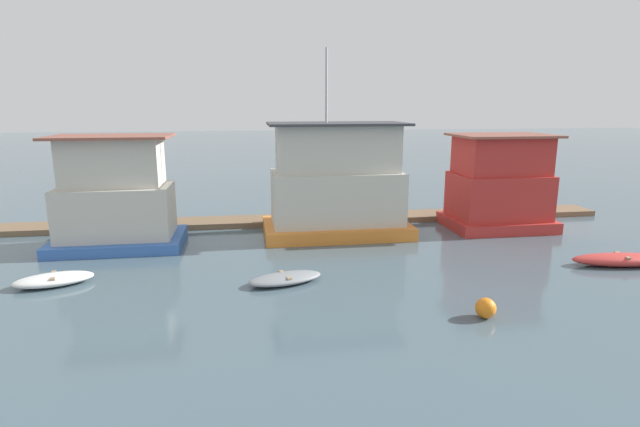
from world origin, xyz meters
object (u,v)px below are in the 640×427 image
at_px(dinghy_grey, 285,278).
at_px(dinghy_red, 622,260).
at_px(buoy_orange, 486,308).
at_px(dinghy_white, 54,280).
at_px(houseboat_orange, 337,185).
at_px(mooring_post_centre, 456,204).
at_px(houseboat_red, 499,185).
at_px(houseboat_blue, 116,199).

relative_size(dinghy_grey, dinghy_red, 0.72).
height_order(dinghy_red, buoy_orange, buoy_orange).
distance_m(dinghy_white, dinghy_red, 22.21).
relative_size(houseboat_orange, buoy_orange, 14.15).
bearing_deg(buoy_orange, mooring_post_centre, 70.61).
xyz_separation_m(houseboat_red, mooring_post_centre, (-1.63, 1.53, -1.27)).
bearing_deg(dinghy_red, houseboat_blue, 164.05).
xyz_separation_m(houseboat_blue, dinghy_red, (21.01, -6.01, -1.97)).
height_order(dinghy_white, dinghy_red, dinghy_red).
relative_size(houseboat_blue, dinghy_white, 1.96).
height_order(houseboat_blue, dinghy_white, houseboat_blue).
height_order(houseboat_red, dinghy_grey, houseboat_red).
height_order(dinghy_white, dinghy_grey, dinghy_white).
bearing_deg(houseboat_red, dinghy_red, -73.67).
xyz_separation_m(houseboat_blue, dinghy_white, (-1.17, -4.94, -2.02)).
bearing_deg(dinghy_grey, houseboat_blue, 140.32).
bearing_deg(houseboat_red, houseboat_blue, -177.79).
height_order(houseboat_blue, dinghy_grey, houseboat_blue).
bearing_deg(dinghy_grey, houseboat_orange, 64.89).
distance_m(houseboat_blue, dinghy_white, 5.46).
relative_size(dinghy_white, buoy_orange, 4.59).
distance_m(mooring_post_centre, buoy_orange, 12.98).
distance_m(dinghy_red, mooring_post_centre, 9.06).
distance_m(houseboat_blue, houseboat_red, 19.05).
bearing_deg(dinghy_red, dinghy_white, 177.24).
xyz_separation_m(houseboat_orange, dinghy_white, (-11.54, -5.66, -2.31)).
relative_size(dinghy_red, buoy_orange, 6.55).
xyz_separation_m(houseboat_red, dinghy_red, (1.97, -6.74, -2.04)).
bearing_deg(houseboat_blue, dinghy_white, -103.38).
bearing_deg(mooring_post_centre, dinghy_red, -66.45).
bearing_deg(dinghy_grey, dinghy_white, 172.85).
height_order(dinghy_grey, mooring_post_centre, mooring_post_centre).
height_order(houseboat_red, dinghy_white, houseboat_red).
bearing_deg(dinghy_red, buoy_orange, -153.44).
bearing_deg(mooring_post_centre, dinghy_grey, -140.99).
height_order(dinghy_white, mooring_post_centre, mooring_post_centre).
bearing_deg(houseboat_orange, buoy_orange, -75.61).
height_order(dinghy_grey, buoy_orange, buoy_orange).
relative_size(mooring_post_centre, buoy_orange, 3.21).
xyz_separation_m(houseboat_orange, dinghy_grey, (-3.15, -6.71, -2.35)).
relative_size(houseboat_blue, dinghy_grey, 1.90).
relative_size(houseboat_red, mooring_post_centre, 2.54).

